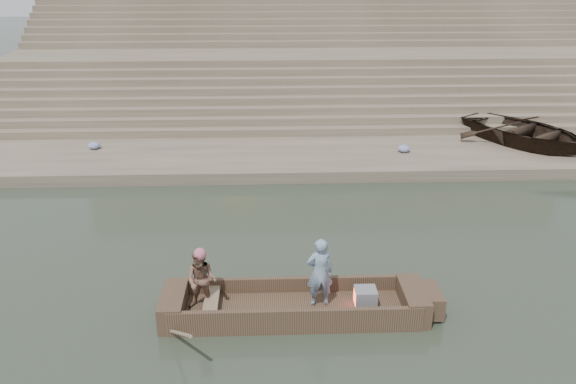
{
  "coord_description": "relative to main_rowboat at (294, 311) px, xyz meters",
  "views": [
    {
      "loc": [
        -3.98,
        -11.79,
        7.23
      ],
      "look_at": [
        -3.47,
        2.0,
        1.4
      ],
      "focal_mm": 35.77,
      "sensor_mm": 36.0,
      "label": 1
    }
  ],
  "objects": [
    {
      "name": "main_rowboat",
      "position": [
        0.0,
        0.0,
        0.0
      ],
      "size": [
        5.0,
        1.3,
        0.22
      ],
      "primitive_type": "cube",
      "color": "brown",
      "rests_on": "ground"
    },
    {
      "name": "rowing_man",
      "position": [
        -1.93,
        0.01,
        0.8
      ],
      "size": [
        0.76,
        0.65,
        1.37
      ],
      "primitive_type": "imported",
      "rotation": [
        0.0,
        0.0,
        -0.21
      ],
      "color": "#22674C",
      "rests_on": "main_rowboat"
    },
    {
      "name": "rowboat_trim",
      "position": [
        0.21,
        -0.01,
        0.2
      ],
      "size": [
        6.04,
        2.63,
        2.04
      ],
      "color": "brown",
      "rests_on": "ground"
    },
    {
      "name": "ground",
      "position": [
        3.47,
        1.5,
        -0.11
      ],
      "size": [
        120.0,
        120.0,
        0.0
      ],
      "primitive_type": "plane",
      "color": "#263024",
      "rests_on": "ground"
    },
    {
      "name": "beached_rowboat",
      "position": [
        9.27,
        10.25,
        0.8
      ],
      "size": [
        5.73,
        6.08,
        1.02
      ],
      "primitive_type": "imported",
      "rotation": [
        0.0,
        0.0,
        0.61
      ],
      "color": "#2D2116",
      "rests_on": "lower_landing"
    },
    {
      "name": "mid_landing",
      "position": [
        3.47,
        17.0,
        1.29
      ],
      "size": [
        32.0,
        3.0,
        2.8
      ],
      "primitive_type": "cube",
      "color": "gray",
      "rests_on": "ground"
    },
    {
      "name": "standing_man",
      "position": [
        0.54,
        0.09,
        0.89
      ],
      "size": [
        0.61,
        0.44,
        1.57
      ],
      "primitive_type": "imported",
      "rotation": [
        0.0,
        0.0,
        3.26
      ],
      "color": "navy",
      "rests_on": "main_rowboat"
    },
    {
      "name": "lower_landing",
      "position": [
        3.47,
        9.5,
        0.09
      ],
      "size": [
        32.0,
        4.0,
        0.4
      ],
      "primitive_type": "cube",
      "color": "gray",
      "rests_on": "ground"
    },
    {
      "name": "cloth_bundles",
      "position": [
        3.78,
        9.99,
        0.42
      ],
      "size": [
        21.25,
        1.23,
        0.26
      ],
      "color": "#3F5999",
      "rests_on": "lower_landing"
    },
    {
      "name": "upper_landing",
      "position": [
        3.47,
        24.0,
        2.49
      ],
      "size": [
        32.0,
        3.0,
        5.2
      ],
      "primitive_type": "cube",
      "color": "gray",
      "rests_on": "ground"
    },
    {
      "name": "ghat_steps",
      "position": [
        3.47,
        18.69,
        1.69
      ],
      "size": [
        32.0,
        11.0,
        5.2
      ],
      "color": "gray",
      "rests_on": "ground"
    },
    {
      "name": "television",
      "position": [
        1.51,
        -0.0,
        0.31
      ],
      "size": [
        0.46,
        0.42,
        0.4
      ],
      "color": "slate",
      "rests_on": "main_rowboat"
    }
  ]
}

